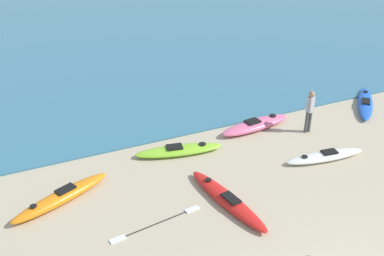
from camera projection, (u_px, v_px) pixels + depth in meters
name	position (u px, v px, depth m)	size (l,w,h in m)	color
kayak_on_sand_2	(179.00, 150.00, 15.65)	(3.15, 1.31, 0.32)	#8CCC2D
kayak_on_sand_3	(227.00, 199.00, 13.15)	(1.10, 3.55, 0.32)	red
kayak_on_sand_4	(62.00, 197.00, 13.21)	(3.21, 1.82, 0.39)	orange
kayak_on_sand_5	(325.00, 156.00, 15.31)	(2.96, 0.95, 0.30)	white
kayak_on_sand_7	(255.00, 125.00, 17.25)	(3.18, 1.13, 0.40)	#E5668C
kayak_on_sand_8	(365.00, 103.00, 19.12)	(2.79, 2.93, 0.32)	blue
person_near_waterline	(310.00, 109.00, 16.68)	(0.34, 0.25, 1.68)	#4C4C4C
loose_paddle	(157.00, 224.00, 12.39)	(2.78, 0.57, 0.03)	black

